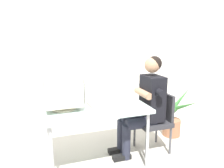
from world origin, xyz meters
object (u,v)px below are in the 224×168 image
object	(u,v)px
desk	(95,110)
person_seated	(145,102)
keyboard	(94,104)
potted_plant	(172,116)
office_chair	(156,118)
crt_monitor	(63,91)

from	to	relation	value
desk	person_seated	size ratio (longest dim) A/B	0.93
keyboard	person_seated	bearing A→B (deg)	-1.06
potted_plant	person_seated	bearing A→B (deg)	-154.88
desk	potted_plant	distance (m)	1.43
office_chair	potted_plant	bearing A→B (deg)	32.88
potted_plant	office_chair	bearing A→B (deg)	-147.12
office_chair	person_seated	bearing A→B (deg)	180.00
desk	keyboard	xyz separation A→B (m)	(0.00, 0.03, 0.07)
potted_plant	keyboard	bearing A→B (deg)	-167.70
keyboard	office_chair	bearing A→B (deg)	-0.84
office_chair	person_seated	world-z (taller)	person_seated
crt_monitor	keyboard	xyz separation A→B (m)	(0.37, 0.04, -0.20)
person_seated	office_chair	bearing A→B (deg)	0.00
crt_monitor	office_chair	distance (m)	1.34
office_chair	desk	bearing A→B (deg)	-179.09
desk	potted_plant	size ratio (longest dim) A/B	1.54
office_chair	person_seated	distance (m)	0.30
office_chair	potted_plant	size ratio (longest dim) A/B	1.01
crt_monitor	person_seated	distance (m)	1.09
office_chair	person_seated	xyz separation A→B (m)	(-0.18, 0.00, 0.24)
office_chair	keyboard	bearing A→B (deg)	179.16
crt_monitor	desk	bearing A→B (deg)	2.14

